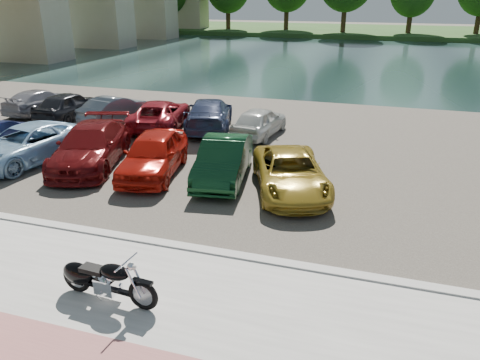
# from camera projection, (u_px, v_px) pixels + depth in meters

# --- Properties ---
(ground) EXTENTS (200.00, 200.00, 0.00)m
(ground) POSITION_uv_depth(u_px,v_px,m) (158.00, 298.00, 9.99)
(ground) COLOR #595447
(ground) RESTS_ON ground
(promenade) EXTENTS (60.00, 6.00, 0.10)m
(promenade) POSITION_uv_depth(u_px,v_px,m) (134.00, 326.00, 9.09)
(promenade) COLOR #9F9C96
(promenade) RESTS_ON ground
(kerb) EXTENTS (60.00, 0.30, 0.14)m
(kerb) POSITION_uv_depth(u_px,v_px,m) (194.00, 249.00, 11.73)
(kerb) COLOR #9F9C96
(kerb) RESTS_ON ground
(parking_lot) EXTENTS (60.00, 18.00, 0.04)m
(parking_lot) POSITION_uv_depth(u_px,v_px,m) (277.00, 146.00, 19.71)
(parking_lot) COLOR #403A34
(parking_lot) RESTS_ON ground
(river) EXTENTS (120.00, 40.00, 0.00)m
(river) POSITION_uv_depth(u_px,v_px,m) (346.00, 59.00, 45.35)
(river) COLOR #172A2A
(river) RESTS_ON ground
(far_bank) EXTENTS (120.00, 24.00, 0.60)m
(far_bank) POSITION_uv_depth(u_px,v_px,m) (367.00, 31.00, 73.52)
(far_bank) COLOR #1E4318
(far_bank) RESTS_ON ground
(motorcycle) EXTENTS (2.33, 0.75, 1.05)m
(motorcycle) POSITION_uv_depth(u_px,v_px,m) (100.00, 279.00, 9.68)
(motorcycle) COLOR black
(motorcycle) RESTS_ON promenade
(car_2) EXTENTS (3.14, 5.30, 1.38)m
(car_2) POSITION_uv_depth(u_px,v_px,m) (26.00, 144.00, 17.61)
(car_2) COLOR #A0CAE9
(car_2) RESTS_ON parking_lot
(car_3) EXTENTS (3.45, 5.50, 1.49)m
(car_3) POSITION_uv_depth(u_px,v_px,m) (91.00, 146.00, 17.27)
(car_3) COLOR #5D0D0E
(car_3) RESTS_ON parking_lot
(car_4) EXTENTS (2.55, 4.63, 1.49)m
(car_4) POSITION_uv_depth(u_px,v_px,m) (153.00, 154.00, 16.41)
(car_4) COLOR #AE150B
(car_4) RESTS_ON parking_lot
(car_5) EXTENTS (2.15, 4.46, 1.41)m
(car_5) POSITION_uv_depth(u_px,v_px,m) (223.00, 160.00, 15.96)
(car_5) COLOR #0F381B
(car_5) RESTS_ON parking_lot
(car_6) EXTENTS (3.60, 5.06, 1.28)m
(car_6) POSITION_uv_depth(u_px,v_px,m) (290.00, 173.00, 15.02)
(car_6) COLOR #A98A27
(car_6) RESTS_ON parking_lot
(car_7) EXTENTS (2.16, 4.46, 1.25)m
(car_7) POSITION_uv_depth(u_px,v_px,m) (41.00, 101.00, 24.84)
(car_7) COLOR gray
(car_7) RESTS_ON parking_lot
(car_8) EXTENTS (1.90, 4.18, 1.39)m
(car_8) POSITION_uv_depth(u_px,v_px,m) (69.00, 105.00, 23.67)
(car_8) COLOR black
(car_8) RESTS_ON parking_lot
(car_9) EXTENTS (2.17, 4.08, 1.28)m
(car_9) POSITION_uv_depth(u_px,v_px,m) (115.00, 109.00, 23.18)
(car_9) COLOR slate
(car_9) RESTS_ON parking_lot
(car_10) EXTENTS (3.15, 5.14, 1.33)m
(car_10) POSITION_uv_depth(u_px,v_px,m) (160.00, 114.00, 22.06)
(car_10) COLOR maroon
(car_10) RESTS_ON parking_lot
(car_11) EXTENTS (3.28, 5.29, 1.43)m
(car_11) POSITION_uv_depth(u_px,v_px,m) (209.00, 114.00, 21.91)
(car_11) COLOR navy
(car_11) RESTS_ON parking_lot
(car_12) EXTENTS (1.95, 3.98, 1.31)m
(car_12) POSITION_uv_depth(u_px,v_px,m) (259.00, 122.00, 20.87)
(car_12) COLOR beige
(car_12) RESTS_ON parking_lot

